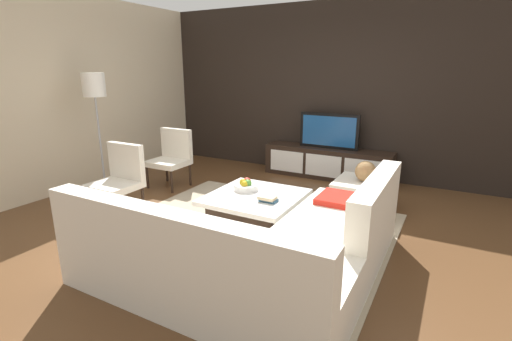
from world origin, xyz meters
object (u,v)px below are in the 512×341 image
at_px(accent_chair_near, 120,175).
at_px(ottoman, 363,196).
at_px(book_stack, 268,199).
at_px(fruit_bowl, 246,186).
at_px(media_console, 327,163).
at_px(television, 329,131).
at_px(sectional_couch, 260,251).
at_px(decorative_ball, 366,171).
at_px(accent_chair_far, 172,154).
at_px(floor_lamp, 95,93).
at_px(coffee_table, 255,210).

distance_m(accent_chair_near, ottoman, 3.05).
bearing_deg(book_stack, accent_chair_near, -170.51).
bearing_deg(fruit_bowl, media_console, 82.69).
bearing_deg(book_stack, fruit_bowl, 150.80).
relative_size(media_console, accent_chair_near, 2.39).
height_order(media_console, television, television).
distance_m(television, accent_chair_near, 3.27).
xyz_separation_m(sectional_couch, fruit_bowl, (-0.78, 1.10, 0.14)).
xyz_separation_m(accent_chair_near, decorative_ball, (2.65, 1.50, 0.04)).
bearing_deg(accent_chair_near, media_console, 50.16).
bearing_deg(accent_chair_near, decorative_ball, 22.51).
xyz_separation_m(ottoman, accent_chair_far, (-2.85, -0.31, 0.29)).
height_order(media_console, floor_lamp, floor_lamp).
xyz_separation_m(media_console, ottoman, (0.88, -1.24, -0.05)).
bearing_deg(television, coffee_table, -92.49).
height_order(ottoman, fruit_bowl, fruit_bowl).
bearing_deg(floor_lamp, media_console, 41.35).
distance_m(television, sectional_couch, 3.36).
height_order(fruit_bowl, accent_chair_far, accent_chair_far).
relative_size(fruit_bowl, accent_chair_far, 0.32).
bearing_deg(ottoman, floor_lamp, -163.09).
bearing_deg(coffee_table, floor_lamp, -179.96).
height_order(television, book_stack, television).
height_order(coffee_table, ottoman, ottoman).
xyz_separation_m(media_console, television, (0.00, 0.00, 0.53)).
bearing_deg(media_console, accent_chair_near, -122.82).
xyz_separation_m(coffee_table, floor_lamp, (-2.51, -0.00, 1.23)).
relative_size(coffee_table, book_stack, 5.18).
height_order(decorative_ball, book_stack, decorative_ball).
xyz_separation_m(ottoman, decorative_ball, (-0.00, 0.00, 0.33)).
xyz_separation_m(media_console, floor_lamp, (-2.61, -2.30, 1.18)).
height_order(television, sectional_couch, television).
height_order(coffee_table, fruit_bowl, fruit_bowl).
distance_m(sectional_couch, accent_chair_far, 3.02).
xyz_separation_m(television, accent_chair_far, (-1.97, -1.55, -0.29)).
distance_m(coffee_table, ottoman, 1.44).
bearing_deg(sectional_couch, television, 98.55).
distance_m(coffee_table, accent_chair_near, 1.75).
height_order(media_console, ottoman, media_console).
bearing_deg(sectional_couch, ottoman, 79.33).
xyz_separation_m(accent_chair_near, accent_chair_far, (-0.20, 1.19, 0.00)).
bearing_deg(sectional_couch, fruit_bowl, 125.28).
bearing_deg(television, media_console, -90.00).
height_order(ottoman, book_stack, book_stack).
relative_size(media_console, accent_chair_far, 2.39).
bearing_deg(book_stack, media_console, 92.91).
xyz_separation_m(sectional_couch, coffee_table, (-0.59, 0.99, -0.09)).
height_order(media_console, decorative_ball, decorative_ball).
relative_size(sectional_couch, fruit_bowl, 8.27).
height_order(accent_chair_far, decorative_ball, accent_chair_far).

